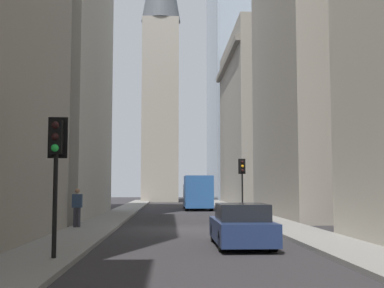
{
  "coord_description": "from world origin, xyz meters",
  "views": [
    {
      "loc": [
        -22.75,
        0.99,
        1.99
      ],
      "look_at": [
        10.9,
        -0.54,
        4.87
      ],
      "focal_mm": 46.25,
      "sensor_mm": 36.0,
      "label": 1
    }
  ],
  "objects_px": {
    "traffic_light_foreground": "(56,153)",
    "discarded_bottle": "(278,227)",
    "delivery_truck": "(197,192)",
    "sedan_navy": "(241,226)",
    "pedestrian": "(77,206)",
    "traffic_light_midblock": "(242,173)"
  },
  "relations": [
    {
      "from": "delivery_truck",
      "to": "traffic_light_midblock",
      "type": "height_order",
      "value": "traffic_light_midblock"
    },
    {
      "from": "delivery_truck",
      "to": "sedan_navy",
      "type": "height_order",
      "value": "delivery_truck"
    },
    {
      "from": "discarded_bottle",
      "to": "traffic_light_foreground",
      "type": "bearing_deg",
      "value": 136.39
    },
    {
      "from": "pedestrian",
      "to": "discarded_bottle",
      "type": "bearing_deg",
      "value": -101.21
    },
    {
      "from": "delivery_truck",
      "to": "pedestrian",
      "type": "bearing_deg",
      "value": 161.19
    },
    {
      "from": "pedestrian",
      "to": "sedan_navy",
      "type": "bearing_deg",
      "value": -134.25
    },
    {
      "from": "traffic_light_foreground",
      "to": "discarded_bottle",
      "type": "xyz_separation_m",
      "value": [
        8.01,
        -7.63,
        -2.6
      ]
    },
    {
      "from": "delivery_truck",
      "to": "sedan_navy",
      "type": "xyz_separation_m",
      "value": [
        -25.78,
        0.0,
        -0.8
      ]
    },
    {
      "from": "traffic_light_midblock",
      "to": "pedestrian",
      "type": "height_order",
      "value": "traffic_light_midblock"
    },
    {
      "from": "sedan_navy",
      "to": "discarded_bottle",
      "type": "relative_size",
      "value": 15.93
    },
    {
      "from": "discarded_bottle",
      "to": "delivery_truck",
      "type": "bearing_deg",
      "value": 6.09
    },
    {
      "from": "traffic_light_midblock",
      "to": "sedan_navy",
      "type": "bearing_deg",
      "value": 171.46
    },
    {
      "from": "delivery_truck",
      "to": "pedestrian",
      "type": "relative_size",
      "value": 3.7
    },
    {
      "from": "pedestrian",
      "to": "discarded_bottle",
      "type": "xyz_separation_m",
      "value": [
        -1.75,
        -8.85,
        -0.85
      ]
    },
    {
      "from": "traffic_light_foreground",
      "to": "discarded_bottle",
      "type": "relative_size",
      "value": 13.68
    },
    {
      "from": "pedestrian",
      "to": "discarded_bottle",
      "type": "distance_m",
      "value": 9.06
    },
    {
      "from": "traffic_light_midblock",
      "to": "pedestrian",
      "type": "bearing_deg",
      "value": 142.85
    },
    {
      "from": "delivery_truck",
      "to": "traffic_light_midblock",
      "type": "bearing_deg",
      "value": -157.73
    },
    {
      "from": "traffic_light_midblock",
      "to": "discarded_bottle",
      "type": "relative_size",
      "value": 14.19
    },
    {
      "from": "sedan_navy",
      "to": "traffic_light_foreground",
      "type": "height_order",
      "value": "traffic_light_foreground"
    },
    {
      "from": "pedestrian",
      "to": "delivery_truck",
      "type": "bearing_deg",
      "value": -18.81
    },
    {
      "from": "traffic_light_foreground",
      "to": "pedestrian",
      "type": "xyz_separation_m",
      "value": [
        9.76,
        1.22,
        -1.75
      ]
    }
  ]
}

